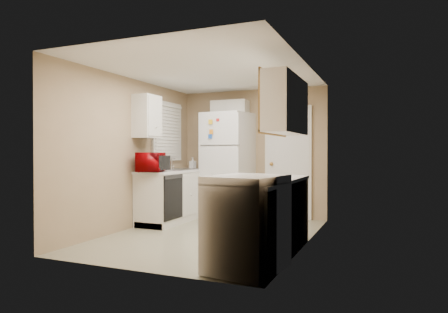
% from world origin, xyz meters
% --- Properties ---
extents(floor, '(3.80, 3.80, 0.00)m').
position_xyz_m(floor, '(0.00, 0.00, 0.00)').
color(floor, '#AEA98B').
rests_on(floor, ground).
extents(ceiling, '(3.80, 3.80, 0.00)m').
position_xyz_m(ceiling, '(0.00, 0.00, 2.40)').
color(ceiling, white).
rests_on(ceiling, floor).
extents(wall_left, '(3.80, 3.80, 0.00)m').
position_xyz_m(wall_left, '(-1.40, 0.00, 1.20)').
color(wall_left, tan).
rests_on(wall_left, floor).
extents(wall_right, '(3.80, 3.80, 0.00)m').
position_xyz_m(wall_right, '(1.40, 0.00, 1.20)').
color(wall_right, tan).
rests_on(wall_right, floor).
extents(wall_back, '(2.80, 2.80, 0.00)m').
position_xyz_m(wall_back, '(0.00, 1.90, 1.20)').
color(wall_back, tan).
rests_on(wall_back, floor).
extents(wall_front, '(2.80, 2.80, 0.00)m').
position_xyz_m(wall_front, '(0.00, -1.90, 1.20)').
color(wall_front, tan).
rests_on(wall_front, floor).
extents(left_counter, '(0.60, 1.80, 0.90)m').
position_xyz_m(left_counter, '(-1.10, 0.90, 0.45)').
color(left_counter, silver).
rests_on(left_counter, floor).
extents(dishwasher, '(0.03, 0.58, 0.72)m').
position_xyz_m(dishwasher, '(-0.81, 0.30, 0.49)').
color(dishwasher, black).
rests_on(dishwasher, floor).
extents(sink, '(0.54, 0.74, 0.16)m').
position_xyz_m(sink, '(-1.10, 1.05, 0.86)').
color(sink, gray).
rests_on(sink, left_counter).
extents(microwave, '(0.64, 0.50, 0.38)m').
position_xyz_m(microwave, '(-1.14, 0.17, 1.05)').
color(microwave, '#890004').
rests_on(microwave, left_counter).
extents(soap_bottle, '(0.12, 0.12, 0.22)m').
position_xyz_m(soap_bottle, '(-1.08, 1.52, 1.00)').
color(soap_bottle, white).
rests_on(soap_bottle, left_counter).
extents(window_blinds, '(0.10, 0.98, 1.08)m').
position_xyz_m(window_blinds, '(-1.36, 1.05, 1.60)').
color(window_blinds, silver).
rests_on(window_blinds, wall_left).
extents(upper_cabinet_left, '(0.30, 0.45, 0.70)m').
position_xyz_m(upper_cabinet_left, '(-1.25, 0.22, 1.80)').
color(upper_cabinet_left, silver).
rests_on(upper_cabinet_left, wall_left).
extents(refrigerator, '(0.89, 0.87, 1.95)m').
position_xyz_m(refrigerator, '(-0.37, 1.58, 0.97)').
color(refrigerator, white).
rests_on(refrigerator, floor).
extents(cabinet_over_fridge, '(0.70, 0.30, 0.40)m').
position_xyz_m(cabinet_over_fridge, '(-0.40, 1.75, 2.00)').
color(cabinet_over_fridge, silver).
rests_on(cabinet_over_fridge, wall_back).
extents(interior_door, '(0.86, 0.06, 2.08)m').
position_xyz_m(interior_door, '(0.70, 1.86, 1.02)').
color(interior_door, white).
rests_on(interior_door, floor).
extents(right_counter, '(0.60, 2.00, 0.90)m').
position_xyz_m(right_counter, '(1.10, -0.80, 0.45)').
color(right_counter, silver).
rests_on(right_counter, floor).
extents(stove, '(0.76, 0.90, 0.99)m').
position_xyz_m(stove, '(1.07, -1.45, 0.50)').
color(stove, white).
rests_on(stove, floor).
extents(upper_cabinet_right, '(0.30, 1.20, 0.70)m').
position_xyz_m(upper_cabinet_right, '(1.25, -0.50, 1.80)').
color(upper_cabinet_right, silver).
rests_on(upper_cabinet_right, wall_right).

